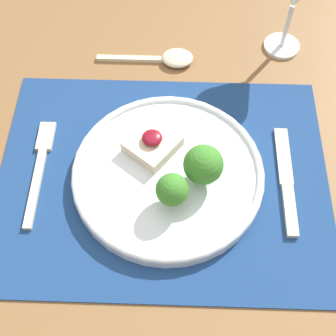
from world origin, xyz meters
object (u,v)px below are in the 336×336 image
object	(u,v)px
fork	(40,164)
knife	(287,187)
dinner_plate	(170,170)
spoon	(169,58)

from	to	relation	value
fork	knife	bearing A→B (deg)	-7.03
dinner_plate	knife	distance (m)	0.17
knife	dinner_plate	bearing A→B (deg)	172.38
fork	spoon	xyz separation A→B (m)	(0.18, 0.22, 0.00)
dinner_plate	knife	bearing A→B (deg)	-4.99
dinner_plate	spoon	world-z (taller)	dinner_plate
dinner_plate	spoon	distance (m)	0.23
fork	spoon	distance (m)	0.29
knife	fork	bearing A→B (deg)	173.18
spoon	fork	bearing A→B (deg)	-129.58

